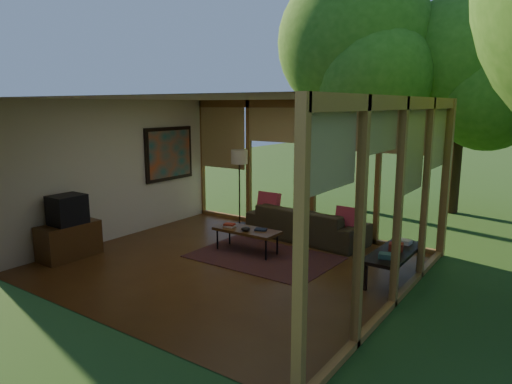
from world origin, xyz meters
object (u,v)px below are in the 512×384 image
Objects in this scene: television at (67,210)px; side_console at (390,253)px; floor_lamp at (239,161)px; sofa at (302,223)px; coffee_table at (247,231)px; media_cabinet at (69,241)px.

television is 5.33m from side_console.
floor_lamp is 1.18× the size of side_console.
sofa is 1.56× the size of side_console.
coffee_table is (2.32, 1.98, -0.46)m from television.
sofa is at bearing 73.28° from coffee_table.
sofa is 3.98× the size of television.
television is 0.46× the size of coffee_table.
coffee_table is at bearing 40.15° from media_cabinet.
sofa is 2.19× the size of media_cabinet.
television is at bearing -139.61° from coffee_table.
side_console is at bearing 24.01° from media_cabinet.
side_console is (2.14, -1.11, 0.09)m from sofa.
floor_lamp reaches higher than sofa.
floor_lamp reaches higher than coffee_table.
floor_lamp is at bearing 72.45° from media_cabinet.
floor_lamp is at bearing -0.65° from sofa.
sofa is 1.33× the size of floor_lamp.
floor_lamp is 2.18m from coffee_table.
sofa is 4.27m from media_cabinet.
media_cabinet is 1.82× the size of television.
sofa is at bearing 50.17° from media_cabinet.
sofa is at bearing 50.38° from television.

